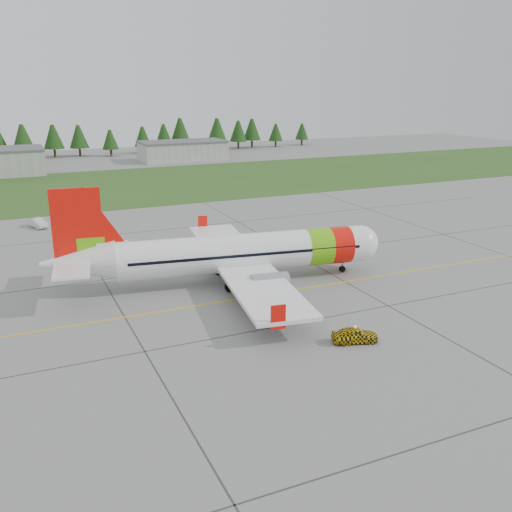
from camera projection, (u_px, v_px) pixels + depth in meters
name	position (u px, v px, depth m)	size (l,w,h in m)	color
ground	(302.00, 322.00, 53.85)	(320.00, 320.00, 0.00)	gray
aircraft	(237.00, 253.00, 63.95)	(38.03, 35.41, 11.56)	white
follow_me_car	(356.00, 321.00, 49.12)	(1.62, 1.37, 4.02)	yellow
service_van	(37.00, 214.00, 88.51)	(1.54, 1.46, 4.42)	silver
grass_strip	(123.00, 186.00, 125.36)	(320.00, 50.00, 0.03)	#30561E
taxi_guideline	(266.00, 295.00, 60.82)	(120.00, 0.25, 0.02)	gold
hangar_east	(183.00, 151.00, 165.84)	(24.00, 12.00, 5.20)	#A8A8A3
treeline	(83.00, 140.00, 172.75)	(160.00, 8.00, 10.00)	#1C3F14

